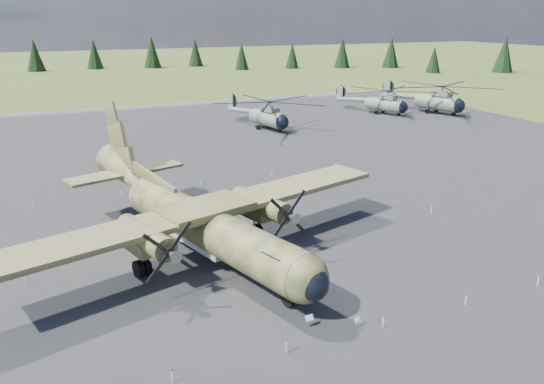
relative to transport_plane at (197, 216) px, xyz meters
name	(u,v)px	position (x,y,z in m)	size (l,w,h in m)	color
ground	(260,243)	(4.81, -0.17, -2.95)	(500.00, 500.00, 0.00)	#5C642C
apron	(219,203)	(4.81, 9.83, -2.95)	(120.00, 120.00, 0.04)	#57585C
transport_plane	(197,216)	(0.00, 0.00, 0.00)	(30.78, 27.47, 10.28)	#3D4022
helicopter_near	(268,109)	(22.10, 38.81, 0.18)	(21.07, 22.10, 4.42)	slate
helicopter_mid	(386,97)	(46.29, 42.73, 0.05)	(22.11, 22.11, 4.24)	slate
helicopter_far	(439,94)	(55.21, 39.44, 0.59)	(24.45, 25.15, 4.99)	slate
info_placard_left	(309,319)	(3.03, -11.96, -2.46)	(0.49, 0.24, 0.74)	gray
info_placard_right	(357,321)	(5.50, -13.07, -2.54)	(0.42, 0.27, 0.62)	gray
barrier_fence	(254,239)	(4.35, -0.25, -2.44)	(33.12, 29.62, 0.85)	white
treeline	(184,172)	(0.46, 5.07, 1.89)	(304.48, 307.15, 10.95)	black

